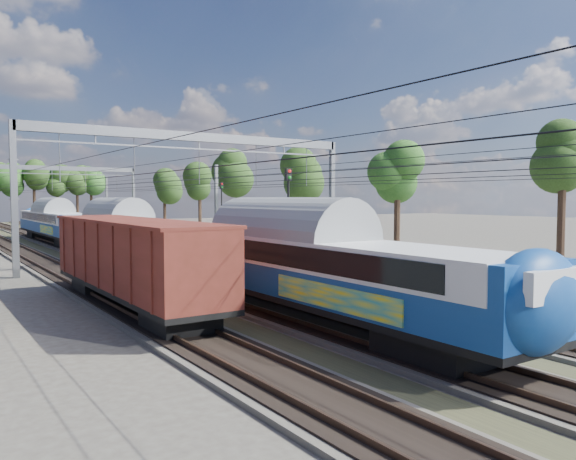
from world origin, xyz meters
TOP-DOWN VIEW (x-y plane):
  - track_bed at (-0.00, 45.00)m, footprint 21.00×130.00m
  - platform at (12.00, 20.00)m, footprint 3.00×70.00m
  - catenary at (0.33, 52.69)m, footprint 25.65×130.00m
  - tree_belt at (7.19, 94.64)m, footprint 39.83×99.97m
  - emu_train at (-4.50, 33.44)m, footprint 3.04×64.36m
  - freight_boxcar at (-9.00, 17.14)m, footprint 2.86×13.82m
  - worker at (5.03, 79.93)m, footprint 0.43×0.65m
  - signal_near at (3.66, 24.56)m, footprint 0.41×0.37m
  - signal_far at (13.43, 52.91)m, footprint 0.40×0.37m

SIDE VIEW (x-z plane):
  - track_bed at x=0.00m, z-range -0.07..0.27m
  - platform at x=12.00m, z-range 0.00..0.30m
  - worker at x=5.03m, z-range 0.00..1.74m
  - freight_boxcar at x=-9.00m, z-range 0.39..3.96m
  - emu_train at x=-4.50m, z-range 0.39..4.85m
  - signal_far at x=13.43m, z-range 0.85..7.22m
  - signal_near at x=3.66m, z-range 0.86..7.31m
  - catenary at x=0.33m, z-range 1.90..10.90m
  - tree_belt at x=7.19m, z-range 2.43..14.36m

